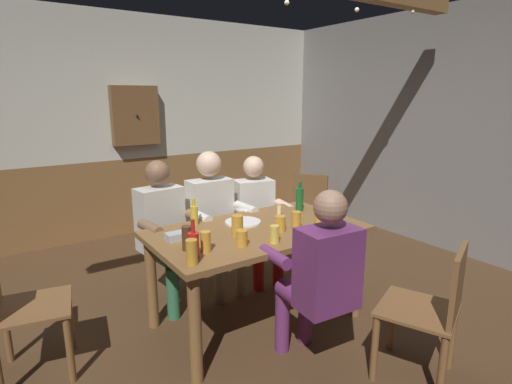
{
  "coord_description": "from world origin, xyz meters",
  "views": [
    {
      "loc": [
        -1.62,
        -2.41,
        1.72
      ],
      "look_at": [
        0.0,
        -0.0,
        1.03
      ],
      "focal_mm": 28.61,
      "sensor_mm": 36.0,
      "label": 1
    }
  ],
  "objects": [
    {
      "name": "wall_dart_cabinet",
      "position": [
        -0.04,
        2.54,
        1.48
      ],
      "size": [
        0.56,
        0.15,
        0.7
      ],
      "color": "brown"
    },
    {
      "name": "pint_glass_0",
      "position": [
        -0.2,
        -0.07,
        0.83
      ],
      "size": [
        0.08,
        0.08,
        0.15
      ],
      "primitive_type": "cylinder",
      "color": "gold",
      "rests_on": "dining_table"
    },
    {
      "name": "person_1",
      "position": [
        0.0,
        0.66,
        0.69
      ],
      "size": [
        0.54,
        0.5,
        1.25
      ],
      "rotation": [
        0.0,
        0.0,
        3.17
      ],
      "color": "silver",
      "rests_on": "ground_plane"
    },
    {
      "name": "pint_glass_2",
      "position": [
        -0.69,
        -0.35,
        0.83
      ],
      "size": [
        0.07,
        0.07,
        0.15
      ],
      "primitive_type": "cylinder",
      "color": "gold",
      "rests_on": "dining_table"
    },
    {
      "name": "table_candle",
      "position": [
        0.34,
        0.16,
        0.8
      ],
      "size": [
        0.04,
        0.04,
        0.08
      ],
      "primitive_type": "cylinder",
      "color": "#F9E08C",
      "rests_on": "dining_table"
    },
    {
      "name": "back_wall_upper",
      "position": [
        0.0,
        2.67,
        1.81
      ],
      "size": [
        5.27,
        0.12,
        1.72
      ],
      "primitive_type": "cube",
      "color": "beige"
    },
    {
      "name": "chair_empty_near_left",
      "position": [
        0.49,
        -1.17,
        0.48
      ],
      "size": [
        0.58,
        0.58,
        0.88
      ],
      "rotation": [
        0.0,
        0.0,
        0.4
      ],
      "color": "brown",
      "rests_on": "ground_plane"
    },
    {
      "name": "dining_table",
      "position": [
        0.0,
        -0.02,
        0.64
      ],
      "size": [
        1.56,
        0.91,
        0.76
      ],
      "color": "brown",
      "rests_on": "ground_plane"
    },
    {
      "name": "back_wall_wainscot",
      "position": [
        0.0,
        2.67,
        0.48
      ],
      "size": [
        5.27,
        0.12,
        0.95
      ],
      "primitive_type": "cube",
      "color": "brown",
      "rests_on": "ground_plane"
    },
    {
      "name": "bottle_1",
      "position": [
        -0.63,
        -0.26,
        0.84
      ],
      "size": [
        0.07,
        0.07,
        0.24
      ],
      "color": "red",
      "rests_on": "dining_table"
    },
    {
      "name": "person_3",
      "position": [
        0.01,
        -0.7,
        0.66
      ],
      "size": [
        0.52,
        0.55,
        1.2
      ],
      "rotation": [
        0.0,
        0.0,
        -0.08
      ],
      "color": "#6B2D66",
      "rests_on": "ground_plane"
    },
    {
      "name": "person_0",
      "position": [
        -0.46,
        0.66,
        0.66
      ],
      "size": [
        0.54,
        0.55,
        1.21
      ],
      "rotation": [
        0.0,
        0.0,
        3.27
      ],
      "color": "silver",
      "rests_on": "ground_plane"
    },
    {
      "name": "side_wall_concrete",
      "position": [
        2.69,
        0.0,
        1.34
      ],
      "size": [
        0.12,
        5.22,
        2.67
      ],
      "primitive_type": "cube",
      "color": "gray",
      "rests_on": "ground_plane"
    },
    {
      "name": "pint_glass_8",
      "position": [
        0.44,
        -0.22,
        0.83
      ],
      "size": [
        0.08,
        0.08,
        0.14
      ],
      "primitive_type": "cylinder",
      "color": "gold",
      "rests_on": "dining_table"
    },
    {
      "name": "pint_glass_3",
      "position": [
        0.11,
        -0.16,
        0.81
      ],
      "size": [
        0.08,
        0.08,
        0.12
      ],
      "primitive_type": "cylinder",
      "color": "gold",
      "rests_on": "dining_table"
    },
    {
      "name": "pint_glass_1",
      "position": [
        0.23,
        -0.19,
        0.82
      ],
      "size": [
        0.07,
        0.07,
        0.13
      ],
      "primitive_type": "cylinder",
      "color": "gold",
      "rests_on": "dining_table"
    },
    {
      "name": "bottle_2",
      "position": [
        -0.34,
        0.33,
        0.84
      ],
      "size": [
        0.06,
        0.06,
        0.2
      ],
      "color": "gold",
      "rests_on": "dining_table"
    },
    {
      "name": "pint_glass_6",
      "position": [
        -0.61,
        -0.12,
        0.84
      ],
      "size": [
        0.07,
        0.07,
        0.16
      ],
      "primitive_type": "cylinder",
      "color": "#4C2D19",
      "rests_on": "dining_table"
    },
    {
      "name": "pint_glass_5",
      "position": [
        -0.29,
        -0.26,
        0.81
      ],
      "size": [
        0.08,
        0.08,
        0.11
      ],
      "primitive_type": "cylinder",
      "color": "gold",
      "rests_on": "dining_table"
    },
    {
      "name": "pint_glass_4",
      "position": [
        -0.07,
        -0.33,
        0.82
      ],
      "size": [
        0.06,
        0.06,
        0.12
      ],
      "primitive_type": "cylinder",
      "color": "#E5C64C",
      "rests_on": "dining_table"
    },
    {
      "name": "chair_empty_far_end",
      "position": [
        1.22,
        0.82,
        0.48
      ],
      "size": [
        0.61,
        0.61,
        0.88
      ],
      "rotation": [
        0.0,
        0.0,
        -4.11
      ],
      "color": "brown",
      "rests_on": "ground_plane"
    },
    {
      "name": "bottle_0",
      "position": [
        0.58,
        0.18,
        0.86
      ],
      "size": [
        0.07,
        0.07,
        0.26
      ],
      "color": "#195923",
      "rests_on": "dining_table"
    },
    {
      "name": "plate_0",
      "position": [
        -0.01,
        0.16,
        0.76
      ],
      "size": [
        0.28,
        0.28,
        0.01
      ],
      "primitive_type": "cylinder",
      "color": "white",
      "rests_on": "dining_table"
    },
    {
      "name": "condiment_caddy",
      "position": [
        -0.59,
        0.09,
        0.78
      ],
      "size": [
        0.14,
        0.1,
        0.05
      ],
      "primitive_type": "cube",
      "color": "#B2B7BC",
      "rests_on": "dining_table"
    },
    {
      "name": "person_2",
      "position": [
        0.45,
        0.65,
        0.64
      ],
      "size": [
        0.54,
        0.57,
        1.17
      ],
      "rotation": [
        0.0,
        0.0,
        2.95
      ],
      "color": "silver",
      "rests_on": "ground_plane"
    },
    {
      "name": "ground_plane",
      "position": [
        0.0,
        0.0,
        0.0
      ],
      "size": [
        6.32,
        6.32,
        0.0
      ],
      "primitive_type": "plane",
      "color": "#4C331E"
    },
    {
      "name": "pint_glass_7",
      "position": [
        -0.52,
        -0.21,
        0.82
      ],
      "size": [
        0.06,
        0.06,
        0.13
      ],
      "primitive_type": "cylinder",
      "color": "gold",
      "rests_on": "dining_table"
    },
    {
      "name": "chair_empty_near_right",
      "position": [
        -1.57,
        0.27,
        0.48
      ],
      "size": [
        0.51,
        0.51,
        0.88
      ],
      "rotation": [
        0.0,
        0.0,
        -1.75
      ],
      "color": "brown",
      "rests_on": "ground_plane"
    }
  ]
}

